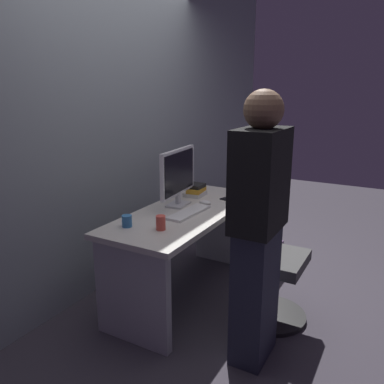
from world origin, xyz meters
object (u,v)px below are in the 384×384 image
Objects in this scene: monitor at (178,174)px; mouse at (205,202)px; book_stack at (196,190)px; cup_near_keyboard at (161,223)px; office_chair at (265,262)px; cup_by_monitor at (127,221)px; handbag at (270,258)px; person_at_desk at (258,230)px; desk at (186,236)px; keyboard at (189,213)px; cell_phone at (229,200)px.

monitor reaches higher than mouse.
mouse is at bearing -134.60° from book_stack.
office_chair is at bearing -50.98° from cup_near_keyboard.
cup_near_keyboard is at bearing -161.00° from monitor.
cup_by_monitor reaches higher than handbag.
mouse reaches higher than handbag.
handbag is (1.17, 0.27, -0.70)m from person_at_desk.
desk is 4.08× the size of handbag.
keyboard is 0.51m from cup_by_monitor.
mouse is (0.28, 0.01, 0.01)m from keyboard.
cup_near_keyboard is (-0.53, -0.18, -0.21)m from monitor.
cup_near_keyboard is at bearing -173.54° from cell_phone.
book_stack is at bearing 105.91° from cell_phone.
desk is at bearing -121.55° from monitor.
office_chair reaches higher than cup_near_keyboard.
office_chair is 1.74× the size of monitor.
cup_by_monitor is at bearing 175.15° from monitor.
office_chair is 6.53× the size of cell_phone.
cup_by_monitor is at bearing 105.38° from cup_near_keyboard.
office_chair is at bearing -108.18° from mouse.
book_stack is (0.38, 0.78, 0.34)m from office_chair.
cup_by_monitor is 0.56× the size of cell_phone.
monitor reaches higher than book_stack.
keyboard is (0.38, 0.68, -0.11)m from person_at_desk.
mouse is 0.48× the size of book_stack.
cell_phone is (0.20, -0.12, -0.01)m from mouse.
mouse reaches higher than desk.
office_chair is 0.82m from cup_near_keyboard.
monitor is at bearing -4.85° from cup_by_monitor.
desk is 0.93m from handbag.
handbag is at bearing -42.22° from monitor.
keyboard is 5.32× the size of cup_by_monitor.
person_at_desk reaches higher than desk.
cup_near_keyboard is at bearing -171.59° from desk.
mouse is 0.69× the size of cell_phone.
monitor is 5.52× the size of cup_near_keyboard.
desk is at bearing 169.78° from cell_phone.
cup_near_keyboard is at bearing 90.58° from person_at_desk.
cup_by_monitor is (-0.07, 0.91, -0.08)m from person_at_desk.
keyboard is at bearing -27.21° from cup_by_monitor.
book_stack reaches higher than cell_phone.
monitor is 0.34m from keyboard.
book_stack is at bearing 13.26° from cup_near_keyboard.
mouse is 1.24× the size of cup_by_monitor.
cup_near_keyboard reaches higher than desk.
mouse is at bearing 140.85° from handbag.
cup_near_keyboard is at bearing 161.12° from handbag.
monitor is 0.32m from mouse.
cup_by_monitor reaches higher than mouse.
monitor is 1.26× the size of keyboard.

